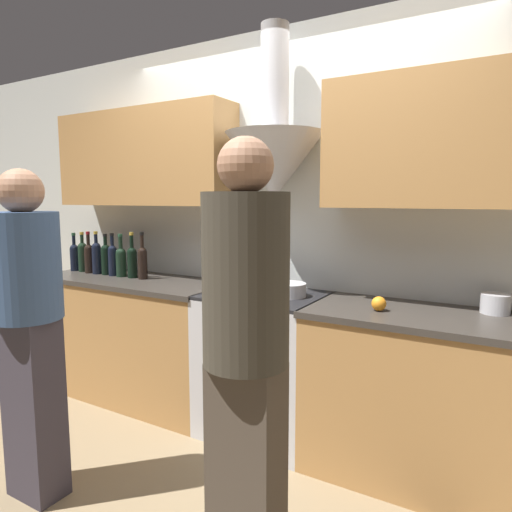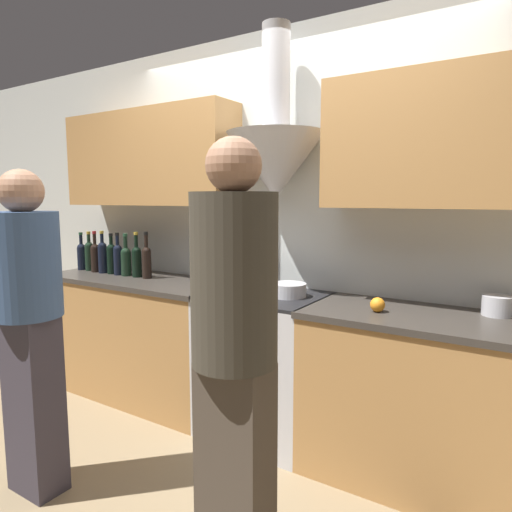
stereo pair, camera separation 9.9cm
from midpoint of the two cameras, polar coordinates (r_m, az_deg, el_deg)
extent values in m
plane|color=#847051|center=(2.94, -1.38, -23.52)|extent=(12.00, 12.00, 0.00)
cube|color=silver|center=(3.09, 5.20, 3.44)|extent=(8.40, 0.06, 2.60)
cone|color=silver|center=(2.91, 3.46, 11.18)|extent=(0.62, 0.62, 0.41)
cylinder|color=silver|center=(2.99, 3.54, 21.26)|extent=(0.17, 0.17, 0.64)
cube|color=#B27F47|center=(3.61, -12.50, 11.78)|extent=(1.52, 0.32, 0.70)
cube|color=#B27F47|center=(2.63, 21.59, 13.24)|extent=(1.07, 0.32, 0.70)
cube|color=#B27F47|center=(3.65, -13.59, -9.94)|extent=(1.52, 0.60, 0.87)
cube|color=#38332D|center=(3.55, -13.81, -2.90)|extent=(1.54, 0.62, 0.03)
cube|color=#B27F47|center=(2.68, 19.56, -16.58)|extent=(1.07, 0.60, 0.87)
cube|color=#38332D|center=(2.54, 20.00, -7.13)|extent=(1.09, 0.62, 0.03)
cube|color=silver|center=(2.99, 2.03, -13.53)|extent=(0.73, 0.60, 0.89)
cube|color=black|center=(2.77, -1.17, -16.04)|extent=(0.51, 0.01, 0.40)
cube|color=black|center=(2.86, 2.07, -4.97)|extent=(0.73, 0.60, 0.02)
cube|color=silver|center=(3.10, 4.60, -5.15)|extent=(0.73, 0.06, 0.10)
cylinder|color=black|center=(4.06, -20.30, -0.32)|extent=(0.07, 0.07, 0.18)
sphere|color=black|center=(4.05, -20.36, 0.97)|extent=(0.07, 0.07, 0.07)
cylinder|color=black|center=(4.05, -20.39, 1.84)|extent=(0.03, 0.03, 0.09)
cylinder|color=#234C33|center=(4.04, -20.43, 2.64)|extent=(0.03, 0.03, 0.02)
cylinder|color=black|center=(3.99, -19.43, -0.28)|extent=(0.07, 0.07, 0.20)
sphere|color=black|center=(3.98, -19.49, 1.16)|extent=(0.07, 0.07, 0.07)
cylinder|color=black|center=(3.97, -19.52, 1.99)|extent=(0.03, 0.03, 0.08)
cylinder|color=gold|center=(3.97, -19.55, 2.75)|extent=(0.03, 0.03, 0.02)
cylinder|color=black|center=(3.90, -18.76, -0.48)|extent=(0.07, 0.07, 0.19)
sphere|color=black|center=(3.89, -18.81, 0.94)|extent=(0.07, 0.07, 0.07)
cylinder|color=black|center=(3.88, -18.85, 1.91)|extent=(0.03, 0.03, 0.10)
cylinder|color=maroon|center=(3.88, -18.89, 2.80)|extent=(0.03, 0.03, 0.02)
cylinder|color=black|center=(3.82, -17.91, -0.44)|extent=(0.07, 0.07, 0.21)
sphere|color=black|center=(3.81, -17.98, 1.15)|extent=(0.07, 0.07, 0.07)
cylinder|color=black|center=(3.81, -18.01, 2.03)|extent=(0.03, 0.03, 0.09)
cylinder|color=gold|center=(3.80, -18.04, 2.84)|extent=(0.03, 0.03, 0.02)
cylinder|color=black|center=(3.76, -16.88, -0.61)|extent=(0.07, 0.07, 0.20)
sphere|color=black|center=(3.75, -16.94, 0.91)|extent=(0.07, 0.07, 0.07)
cylinder|color=black|center=(3.75, -16.97, 1.77)|extent=(0.03, 0.03, 0.08)
cylinder|color=black|center=(3.74, -17.00, 2.55)|extent=(0.03, 0.03, 0.02)
cylinder|color=black|center=(3.69, -16.13, -0.72)|extent=(0.07, 0.07, 0.20)
sphere|color=black|center=(3.68, -16.18, 0.85)|extent=(0.07, 0.07, 0.07)
cylinder|color=black|center=(3.67, -16.22, 1.78)|extent=(0.03, 0.03, 0.09)
cylinder|color=black|center=(3.67, -16.25, 2.65)|extent=(0.03, 0.03, 0.02)
cylinder|color=black|center=(3.63, -15.17, -0.98)|extent=(0.08, 0.08, 0.18)
sphere|color=black|center=(3.62, -15.22, 0.43)|extent=(0.08, 0.08, 0.08)
cylinder|color=black|center=(3.61, -15.26, 1.54)|extent=(0.03, 0.03, 0.11)
cylinder|color=#234C33|center=(3.61, -15.29, 2.55)|extent=(0.03, 0.03, 0.02)
cylinder|color=black|center=(3.56, -13.90, -1.00)|extent=(0.07, 0.07, 0.20)
sphere|color=black|center=(3.54, -13.95, 0.56)|extent=(0.07, 0.07, 0.07)
cylinder|color=black|center=(3.54, -13.99, 1.70)|extent=(0.03, 0.03, 0.11)
cylinder|color=gold|center=(3.53, -14.02, 2.75)|extent=(0.03, 0.03, 0.02)
cylinder|color=black|center=(3.48, -12.71, -1.09)|extent=(0.07, 0.07, 0.20)
sphere|color=black|center=(3.47, -12.75, 0.57)|extent=(0.07, 0.07, 0.07)
cylinder|color=black|center=(3.46, -12.78, 1.71)|extent=(0.03, 0.03, 0.11)
cylinder|color=black|center=(3.45, -12.81, 2.78)|extent=(0.03, 0.03, 0.02)
cylinder|color=silver|center=(2.89, -1.11, -3.26)|extent=(0.28, 0.28, 0.13)
cylinder|color=silver|center=(2.78, 5.15, -4.26)|extent=(0.21, 0.21, 0.08)
sphere|color=orange|center=(2.50, 16.06, -5.88)|extent=(0.08, 0.08, 0.08)
cylinder|color=silver|center=(2.65, 28.86, -5.47)|extent=(0.14, 0.14, 0.10)
cube|color=#38333D|center=(2.67, -24.97, -16.47)|extent=(0.28, 0.18, 0.92)
cylinder|color=#38517A|center=(2.48, -25.85, -1.00)|extent=(0.33, 0.33, 0.52)
sphere|color=#AD7A5B|center=(2.46, -26.31, 7.28)|extent=(0.21, 0.21, 0.21)
cube|color=#473D33|center=(1.90, -0.93, -26.21)|extent=(0.26, 0.17, 0.91)
cylinder|color=#3D382D|center=(1.61, -0.98, -2.95)|extent=(0.31, 0.31, 0.61)
sphere|color=#AD7A5B|center=(1.59, -1.01, 11.29)|extent=(0.20, 0.20, 0.20)
camera|label=1|loc=(0.05, -88.96, 0.13)|focal=32.00mm
camera|label=2|loc=(0.05, 91.04, -0.13)|focal=32.00mm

